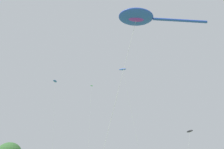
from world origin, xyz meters
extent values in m
ellipsoid|color=blue|center=(3.76, 8.04, 18.55)|extent=(4.78, 4.45, 0.83)
cylinder|color=blue|center=(8.00, 5.15, 18.43)|extent=(5.38, 3.80, 0.30)
ellipsoid|color=purple|center=(3.76, 8.04, 18.18)|extent=(1.80, 1.51, 0.30)
cylinder|color=#B2B2B7|center=(2.14, 9.62, 9.07)|extent=(3.28, 3.19, 18.14)
ellipsoid|color=blue|center=(10.92, 18.45, 19.10)|extent=(1.35, 1.42, 0.59)
cylinder|color=#B2B2B7|center=(12.05, 17.53, 9.55)|extent=(2.28, 1.85, 19.10)
ellipsoid|color=blue|center=(2.48, 25.89, 17.13)|extent=(0.96, 0.90, 0.21)
cylinder|color=#B2B2B7|center=(3.00, 24.98, 8.56)|extent=(1.06, 1.84, 17.13)
ellipsoid|color=green|center=(12.71, 30.65, 21.19)|extent=(0.59, 0.44, 0.18)
cylinder|color=#B2B2B7|center=(11.95, 29.46, 10.60)|extent=(1.55, 2.40, 21.19)
ellipsoid|color=black|center=(14.47, 10.32, 7.79)|extent=(0.67, 0.95, 0.43)
camera|label=1|loc=(-9.05, -3.58, 1.65)|focal=32.82mm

